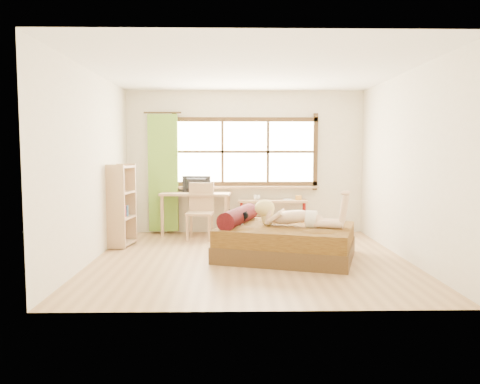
{
  "coord_description": "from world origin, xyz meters",
  "views": [
    {
      "loc": [
        -0.27,
        -6.7,
        1.56
      ],
      "look_at": [
        -0.14,
        0.2,
        0.96
      ],
      "focal_mm": 35.0,
      "sensor_mm": 36.0,
      "label": 1
    }
  ],
  "objects_px": {
    "woman": "(298,207)",
    "pipe_shelf": "(273,209)",
    "desk": "(196,198)",
    "kitten": "(237,217)",
    "bed": "(283,240)",
    "bookshelf": "(121,205)",
    "chair": "(201,208)"
  },
  "relations": [
    {
      "from": "bed",
      "to": "chair",
      "type": "bearing_deg",
      "value": 148.82
    },
    {
      "from": "desk",
      "to": "bookshelf",
      "type": "distance_m",
      "value": 1.53
    },
    {
      "from": "kitten",
      "to": "desk",
      "type": "xyz_separation_m",
      "value": [
        -0.75,
        1.79,
        0.11
      ]
    },
    {
      "from": "woman",
      "to": "chair",
      "type": "distance_m",
      "value": 2.19
    },
    {
      "from": "chair",
      "to": "bookshelf",
      "type": "height_order",
      "value": "bookshelf"
    },
    {
      "from": "bed",
      "to": "woman",
      "type": "relative_size",
      "value": 1.71
    },
    {
      "from": "kitten",
      "to": "woman",
      "type": "bearing_deg",
      "value": 8.06
    },
    {
      "from": "pipe_shelf",
      "to": "chair",
      "type": "bearing_deg",
      "value": -156.4
    },
    {
      "from": "bookshelf",
      "to": "kitten",
      "type": "bearing_deg",
      "value": -15.25
    },
    {
      "from": "woman",
      "to": "chair",
      "type": "xyz_separation_m",
      "value": [
        -1.51,
        1.58,
        -0.2
      ]
    },
    {
      "from": "kitten",
      "to": "pipe_shelf",
      "type": "xyz_separation_m",
      "value": [
        0.71,
        1.9,
        -0.11
      ]
    },
    {
      "from": "pipe_shelf",
      "to": "desk",
      "type": "bearing_deg",
      "value": -171.3
    },
    {
      "from": "pipe_shelf",
      "to": "kitten",
      "type": "bearing_deg",
      "value": -106.34
    },
    {
      "from": "desk",
      "to": "chair",
      "type": "height_order",
      "value": "chair"
    },
    {
      "from": "desk",
      "to": "pipe_shelf",
      "type": "bearing_deg",
      "value": 10.19
    },
    {
      "from": "pipe_shelf",
      "to": "woman",
      "type": "bearing_deg",
      "value": -81.43
    },
    {
      "from": "pipe_shelf",
      "to": "bookshelf",
      "type": "bearing_deg",
      "value": -152.83
    },
    {
      "from": "chair",
      "to": "pipe_shelf",
      "type": "xyz_separation_m",
      "value": [
        1.34,
        0.48,
        -0.08
      ]
    },
    {
      "from": "woman",
      "to": "pipe_shelf",
      "type": "distance_m",
      "value": 2.08
    },
    {
      "from": "woman",
      "to": "kitten",
      "type": "xyz_separation_m",
      "value": [
        -0.87,
        0.15,
        -0.17
      ]
    },
    {
      "from": "desk",
      "to": "pipe_shelf",
      "type": "distance_m",
      "value": 1.47
    },
    {
      "from": "woman",
      "to": "bookshelf",
      "type": "xyz_separation_m",
      "value": [
        -2.77,
        0.94,
        -0.07
      ]
    },
    {
      "from": "woman",
      "to": "bookshelf",
      "type": "bearing_deg",
      "value": 179.15
    },
    {
      "from": "desk",
      "to": "woman",
      "type": "bearing_deg",
      "value": -44.62
    },
    {
      "from": "woman",
      "to": "kitten",
      "type": "bearing_deg",
      "value": -171.94
    },
    {
      "from": "woman",
      "to": "bookshelf",
      "type": "distance_m",
      "value": 2.93
    },
    {
      "from": "bed",
      "to": "woman",
      "type": "xyz_separation_m",
      "value": [
        0.19,
        -0.06,
        0.5
      ]
    },
    {
      "from": "bed",
      "to": "bookshelf",
      "type": "relative_size",
      "value": 1.68
    },
    {
      "from": "woman",
      "to": "bed",
      "type": "bearing_deg",
      "value": 179.54
    },
    {
      "from": "bed",
      "to": "woman",
      "type": "bearing_deg",
      "value": -0.46
    },
    {
      "from": "kitten",
      "to": "chair",
      "type": "xyz_separation_m",
      "value": [
        -0.64,
        1.43,
        -0.03
      ]
    },
    {
      "from": "desk",
      "to": "pipe_shelf",
      "type": "xyz_separation_m",
      "value": [
        1.45,
        0.12,
        -0.22
      ]
    }
  ]
}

